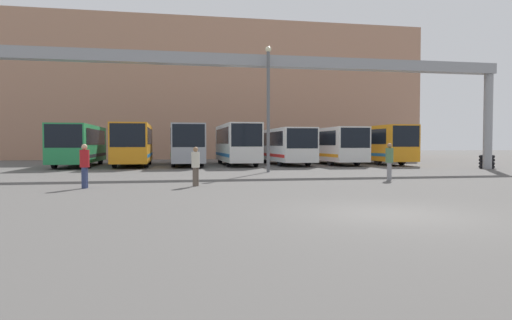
{
  "coord_description": "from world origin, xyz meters",
  "views": [
    {
      "loc": [
        -5.42,
        -10.41,
        1.74
      ],
      "look_at": [
        0.66,
        21.63,
        0.59
      ],
      "focal_mm": 32.0,
      "sensor_mm": 36.0,
      "label": 1
    }
  ],
  "objects_px": {
    "bus_slot_4": "(285,144)",
    "pedestrian_near_right": "(85,165)",
    "bus_slot_2": "(186,142)",
    "bus_slot_6": "(373,142)",
    "bus_slot_5": "(331,144)",
    "bus_slot_3": "(237,142)",
    "pedestrian_far_center": "(196,165)",
    "bus_slot_0": "(79,143)",
    "bus_slot_1": "(133,142)",
    "pedestrian_mid_right": "(389,161)",
    "tire_stack": "(487,162)",
    "lamp_post": "(268,104)"
  },
  "relations": [
    {
      "from": "pedestrian_near_right",
      "to": "bus_slot_1",
      "type": "bearing_deg",
      "value": -171.25
    },
    {
      "from": "bus_slot_0",
      "to": "bus_slot_3",
      "type": "relative_size",
      "value": 1.06
    },
    {
      "from": "bus_slot_5",
      "to": "bus_slot_6",
      "type": "height_order",
      "value": "bus_slot_6"
    },
    {
      "from": "bus_slot_3",
      "to": "pedestrian_far_center",
      "type": "xyz_separation_m",
      "value": [
        -4.37,
        -18.22,
        -1.04
      ]
    },
    {
      "from": "bus_slot_3",
      "to": "pedestrian_near_right",
      "type": "distance_m",
      "value": 20.3
    },
    {
      "from": "bus_slot_2",
      "to": "bus_slot_4",
      "type": "relative_size",
      "value": 1.1
    },
    {
      "from": "pedestrian_far_center",
      "to": "lamp_post",
      "type": "xyz_separation_m",
      "value": [
        4.92,
        8.54,
        3.35
      ]
    },
    {
      "from": "bus_slot_0",
      "to": "bus_slot_4",
      "type": "relative_size",
      "value": 1.03
    },
    {
      "from": "bus_slot_4",
      "to": "pedestrian_near_right",
      "type": "height_order",
      "value": "bus_slot_4"
    },
    {
      "from": "bus_slot_1",
      "to": "tire_stack",
      "type": "relative_size",
      "value": 9.64
    },
    {
      "from": "bus_slot_2",
      "to": "bus_slot_6",
      "type": "height_order",
      "value": "bus_slot_6"
    },
    {
      "from": "bus_slot_4",
      "to": "bus_slot_5",
      "type": "xyz_separation_m",
      "value": [
        4.11,
        0.02,
        0.04
      ]
    },
    {
      "from": "bus_slot_2",
      "to": "bus_slot_3",
      "type": "height_order",
      "value": "bus_slot_3"
    },
    {
      "from": "bus_slot_6",
      "to": "pedestrian_far_center",
      "type": "bearing_deg",
      "value": -131.27
    },
    {
      "from": "bus_slot_3",
      "to": "bus_slot_5",
      "type": "relative_size",
      "value": 0.97
    },
    {
      "from": "bus_slot_2",
      "to": "bus_slot_5",
      "type": "bearing_deg",
      "value": -2.31
    },
    {
      "from": "bus_slot_1",
      "to": "bus_slot_3",
      "type": "distance_m",
      "value": 8.22
    },
    {
      "from": "bus_slot_2",
      "to": "bus_slot_6",
      "type": "xyz_separation_m",
      "value": [
        16.44,
        0.16,
        0.01
      ]
    },
    {
      "from": "bus_slot_4",
      "to": "lamp_post",
      "type": "relative_size",
      "value": 1.35
    },
    {
      "from": "bus_slot_0",
      "to": "bus_slot_6",
      "type": "distance_m",
      "value": 24.67
    },
    {
      "from": "bus_slot_3",
      "to": "bus_slot_1",
      "type": "bearing_deg",
      "value": -179.76
    },
    {
      "from": "bus_slot_0",
      "to": "pedestrian_far_center",
      "type": "relative_size",
      "value": 6.61
    },
    {
      "from": "bus_slot_5",
      "to": "lamp_post",
      "type": "distance_m",
      "value": 12.71
    },
    {
      "from": "bus_slot_5",
      "to": "pedestrian_near_right",
      "type": "distance_m",
      "value": 25.06
    },
    {
      "from": "bus_slot_0",
      "to": "lamp_post",
      "type": "distance_m",
      "value": 16.47
    },
    {
      "from": "bus_slot_4",
      "to": "pedestrian_mid_right",
      "type": "relative_size",
      "value": 5.84
    },
    {
      "from": "bus_slot_0",
      "to": "lamp_post",
      "type": "height_order",
      "value": "lamp_post"
    },
    {
      "from": "bus_slot_5",
      "to": "pedestrian_near_right",
      "type": "height_order",
      "value": "bus_slot_5"
    },
    {
      "from": "bus_slot_2",
      "to": "pedestrian_far_center",
      "type": "distance_m",
      "value": 18.9
    },
    {
      "from": "bus_slot_1",
      "to": "bus_slot_6",
      "type": "relative_size",
      "value": 0.86
    },
    {
      "from": "pedestrian_far_center",
      "to": "tire_stack",
      "type": "relative_size",
      "value": 1.56
    },
    {
      "from": "bus_slot_1",
      "to": "bus_slot_4",
      "type": "relative_size",
      "value": 0.97
    },
    {
      "from": "bus_slot_6",
      "to": "lamp_post",
      "type": "distance_m",
      "value": 15.95
    },
    {
      "from": "bus_slot_1",
      "to": "pedestrian_mid_right",
      "type": "relative_size",
      "value": 5.65
    },
    {
      "from": "bus_slot_2",
      "to": "lamp_post",
      "type": "xyz_separation_m",
      "value": [
        4.66,
        -10.33,
        2.35
      ]
    },
    {
      "from": "bus_slot_6",
      "to": "tire_stack",
      "type": "xyz_separation_m",
      "value": [
        4.29,
        -9.32,
        -1.38
      ]
    },
    {
      "from": "bus_slot_3",
      "to": "bus_slot_5",
      "type": "xyz_separation_m",
      "value": [
        8.22,
        0.16,
        -0.14
      ]
    },
    {
      "from": "pedestrian_mid_right",
      "to": "lamp_post",
      "type": "relative_size",
      "value": 0.23
    },
    {
      "from": "bus_slot_4",
      "to": "pedestrian_mid_right",
      "type": "height_order",
      "value": "bus_slot_4"
    },
    {
      "from": "bus_slot_6",
      "to": "pedestrian_far_center",
      "type": "xyz_separation_m",
      "value": [
        -16.7,
        -19.03,
        -1.0
      ]
    },
    {
      "from": "bus_slot_2",
      "to": "pedestrian_near_right",
      "type": "xyz_separation_m",
      "value": [
        -4.59,
        -18.97,
        -0.93
      ]
    },
    {
      "from": "bus_slot_1",
      "to": "bus_slot_2",
      "type": "height_order",
      "value": "bus_slot_1"
    },
    {
      "from": "pedestrian_near_right",
      "to": "tire_stack",
      "type": "height_order",
      "value": "pedestrian_near_right"
    },
    {
      "from": "bus_slot_4",
      "to": "tire_stack",
      "type": "bearing_deg",
      "value": -34.64
    },
    {
      "from": "bus_slot_0",
      "to": "bus_slot_6",
      "type": "height_order",
      "value": "bus_slot_6"
    },
    {
      "from": "bus_slot_6",
      "to": "pedestrian_mid_right",
      "type": "xyz_separation_m",
      "value": [
        -7.41,
        -17.68,
        -0.92
      ]
    },
    {
      "from": "bus_slot_2",
      "to": "pedestrian_near_right",
      "type": "distance_m",
      "value": 19.54
    },
    {
      "from": "pedestrian_near_right",
      "to": "tire_stack",
      "type": "relative_size",
      "value": 1.67
    },
    {
      "from": "bus_slot_2",
      "to": "bus_slot_4",
      "type": "bearing_deg",
      "value": -3.59
    },
    {
      "from": "bus_slot_6",
      "to": "bus_slot_3",
      "type": "bearing_deg",
      "value": -176.22
    }
  ]
}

